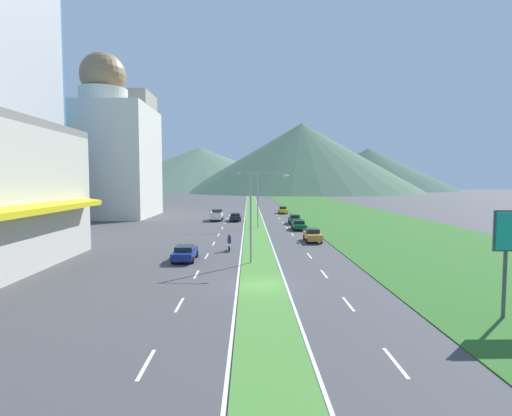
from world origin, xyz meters
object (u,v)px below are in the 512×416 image
Objects in this scene: street_lamp_near at (256,210)px; car_2 at (313,235)px; street_lamp_mid at (255,195)px; car_1 at (283,210)px; motorcycle_rider at (229,244)px; pickup_truck_0 at (217,215)px; car_5 at (299,225)px; car_0 at (235,217)px; car_4 at (185,253)px; car_3 at (295,219)px.

street_lamp_near is 1.89× the size of car_2.
street_lamp_near is 0.92× the size of street_lamp_mid.
car_2 is at bearing 0.15° from car_1.
motorcycle_rider is (-2.68, 6.55, -4.11)m from street_lamp_near.
pickup_truck_0 reaches higher than motorcycle_rider.
car_5 is at bearing -0.22° from car_1.
car_0 reaches higher than car_5.
street_lamp_mid is 12.44m from car_0.
motorcycle_rider is (3.90, 4.97, 0.01)m from car_4.
car_0 is 1.09× the size of car_2.
car_1 is 2.13× the size of motorcycle_rider.
street_lamp_mid reaches higher than pickup_truck_0.
car_1 is at bearing 82.65° from street_lamp_near.
car_2 is 20.32m from car_3.
street_lamp_near is at bearing -103.52° from car_4.
car_4 is (-13.75, -11.25, -0.06)m from car_2.
car_2 is at bearing -64.35° from street_lamp_mid.
car_3 is at bearing -114.31° from pickup_truck_0.
car_4 is 2.40× the size of motorcycle_rider.
car_0 is at bearing 0.75° from motorcycle_rider.
car_3 is at bearing 41.87° from street_lamp_mid.
street_lamp_near is at bearing -157.75° from motorcycle_rider.
car_4 is 1.11× the size of car_5.
car_1 is at bearing -14.38° from car_4.
car_5 is 0.80× the size of pickup_truck_0.
car_1 is 21.66m from car_3.
car_4 is (-13.65, -53.23, -0.05)m from car_1.
car_4 is 26.81m from car_5.
street_lamp_near is 1.82× the size of car_3.
car_2 is (6.79, -14.13, -4.39)m from street_lamp_mid.
car_1 is at bearing 76.51° from street_lamp_mid.
street_lamp_mid is (0.39, 26.97, 0.33)m from street_lamp_near.
car_4 is 0.89× the size of pickup_truck_0.
street_lamp_mid reaches higher than car_5.
car_3 is (6.90, 6.19, -4.40)m from street_lamp_mid.
car_2 is at bearing -57.47° from motorcycle_rider.
street_lamp_mid is 1.86× the size of car_4.
car_1 reaches higher than car_0.
car_2 is at bearing -157.85° from car_0.
street_lamp_near is 15.26m from car_2.
street_lamp_near is 55.42m from car_1.
car_5 is at bearing -2.33° from car_3.
car_2 is (10.27, -25.22, 0.03)m from car_0.
street_lamp_mid reaches higher than car_2.
car_2 is (0.11, -41.98, 0.01)m from car_1.
street_lamp_near is 26.97m from street_lamp_mid.
motorcycle_rider reaches higher than car_4.
street_lamp_near is 1.52× the size of pickup_truck_0.
car_4 is (-3.49, -36.48, -0.03)m from car_0.
street_lamp_mid is 16.28m from car_2.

